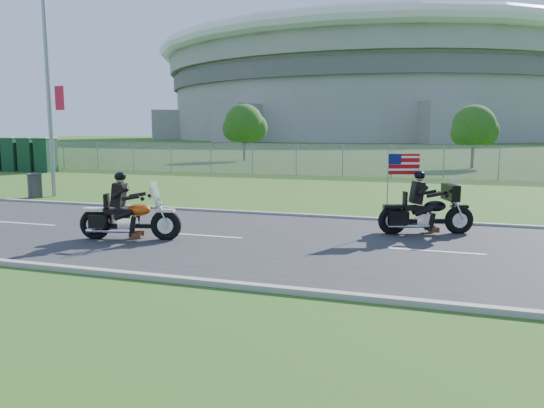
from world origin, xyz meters
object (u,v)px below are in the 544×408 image
(streetlight, at_px, (51,64))
(porta_toilet_b, at_px, (29,155))
(motorcycle_follow, at_px, (426,213))
(porta_toilet_c, at_px, (13,155))
(motorcycle_lead, at_px, (128,219))
(porta_toilet_a, at_px, (46,155))
(trash_can, at_px, (35,186))

(streetlight, distance_m, porta_toilet_b, 16.33)
(porta_toilet_b, xyz_separation_m, motorcycle_follow, (27.06, -14.81, -0.54))
(porta_toilet_c, distance_m, motorcycle_lead, 27.78)
(streetlight, height_order, motorcycle_lead, streetlight)
(motorcycle_lead, height_order, motorcycle_follow, motorcycle_follow)
(porta_toilet_a, xyz_separation_m, porta_toilet_c, (-2.80, 0.00, 0.00))
(streetlight, bearing_deg, porta_toilet_a, 132.91)
(porta_toilet_c, xyz_separation_m, motorcycle_follow, (28.46, -14.81, -0.54))
(porta_toilet_a, height_order, motorcycle_follow, porta_toilet_a)
(porta_toilet_c, bearing_deg, trash_can, -43.22)
(porta_toilet_c, height_order, motorcycle_follow, porta_toilet_c)
(porta_toilet_c, relative_size, motorcycle_lead, 0.86)
(motorcycle_lead, bearing_deg, porta_toilet_a, 120.87)
(porta_toilet_c, bearing_deg, motorcycle_follow, -27.50)
(porta_toilet_a, relative_size, porta_toilet_b, 1.00)
(trash_can, bearing_deg, porta_toilet_b, 133.31)
(streetlight, height_order, trash_can, streetlight)
(porta_toilet_b, bearing_deg, porta_toilet_a, 0.00)
(streetlight, xyz_separation_m, porta_toilet_a, (-10.02, 10.78, -4.49))
(motorcycle_follow, bearing_deg, streetlight, 145.69)
(motorcycle_follow, height_order, trash_can, motorcycle_follow)
(motorcycle_lead, bearing_deg, motorcycle_follow, 8.94)
(porta_toilet_a, height_order, porta_toilet_b, same)
(porta_toilet_c, bearing_deg, streetlight, -40.06)
(streetlight, height_order, motorcycle_follow, streetlight)
(porta_toilet_b, xyz_separation_m, porta_toilet_c, (-1.40, 0.00, 0.00))
(motorcycle_follow, relative_size, trash_can, 2.55)
(streetlight, relative_size, porta_toilet_a, 4.35)
(streetlight, bearing_deg, porta_toilet_b, 136.65)
(porta_toilet_b, height_order, motorcycle_follow, porta_toilet_b)
(streetlight, distance_m, trash_can, 5.22)
(porta_toilet_a, xyz_separation_m, motorcycle_follow, (25.66, -14.81, -0.54))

